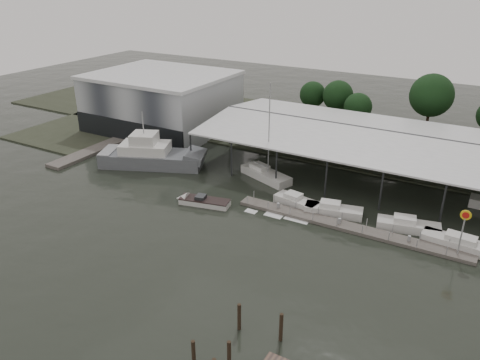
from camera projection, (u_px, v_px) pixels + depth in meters
The scene contains 17 objects.
ground at pixel (194, 233), 54.05m from camera, with size 200.00×200.00×0.00m, color black.
land_strip_far at pixel (323, 133), 87.23m from camera, with size 140.00×30.00×0.30m.
land_strip_west at pixel (118, 118), 95.91m from camera, with size 20.00×40.00×0.30m.
storage_warehouse at pixel (162, 101), 88.29m from camera, with size 24.50×20.50×10.50m.
covered_boat_shed at pixel (405, 138), 65.97m from camera, with size 58.24×24.00×6.96m.
trawler_dock at pixel (95, 150), 78.65m from camera, with size 3.00×18.00×0.50m.
floating_dock at pixel (347, 227), 55.06m from camera, with size 28.00×2.00×1.40m.
shell_fuel_sign at pixel (464, 224), 48.08m from camera, with size 1.10×0.18×5.55m.
grey_trawler at pixel (152, 156), 72.37m from camera, with size 16.88×11.07×8.84m.
white_sailboat at pixel (265, 174), 68.09m from camera, with size 8.77×5.44×14.32m.
speedboat_underway at pixel (200, 201), 60.72m from camera, with size 18.07×5.73×2.00m.
moored_cruiser_0 at pixel (296, 201), 60.22m from camera, with size 6.20×3.25×1.70m.
moored_cruiser_1 at pixel (333, 210), 58.05m from camera, with size 7.35×3.67×1.70m.
moored_cruiser_2 at pixel (408, 225), 54.54m from camera, with size 7.42×3.59×1.70m.
moored_cruiser_3 at pixel (464, 245), 50.67m from camera, with size 9.12×2.98×1.70m.
mooring_pilings at pixel (226, 355), 35.61m from camera, with size 4.98×9.24×3.58m.
horizon_tree_line at pixel (478, 112), 78.38m from camera, with size 69.48×11.54×11.44m.
Camera 1 is at (27.92, -37.90, 27.78)m, focal length 35.00 mm.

